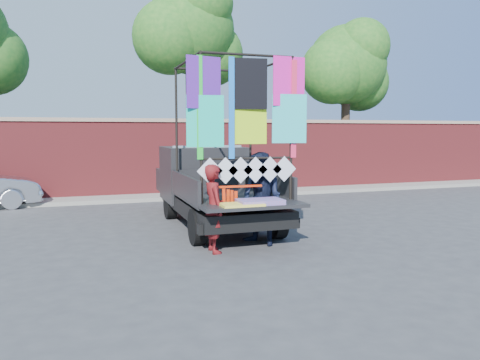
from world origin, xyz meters
name	(u,v)px	position (x,y,z in m)	size (l,w,h in m)	color
ground	(234,240)	(0.00, 0.00, 0.00)	(90.00, 90.00, 0.00)	#38383A
brick_wall	(170,157)	(0.00, 7.00, 1.33)	(30.00, 0.45, 2.61)	maroon
curb	(175,196)	(0.00, 6.30, 0.06)	(30.00, 1.20, 0.12)	gray
tree_mid	(191,33)	(1.02, 8.12, 5.70)	(4.20, 3.30, 7.73)	#38281C
tree_right	(348,68)	(7.52, 8.12, 4.75)	(4.20, 3.30, 6.62)	#38281C
pickup_truck	(209,184)	(0.04, 2.12, 0.90)	(2.27, 5.70, 3.59)	black
woman	(214,209)	(-0.63, -0.74, 0.80)	(0.58, 0.38, 1.60)	maroon
man	(262,199)	(0.39, -0.50, 0.90)	(0.87, 0.68, 1.79)	black
streamer_bundle	(234,197)	(-0.22, -0.63, 0.99)	(0.91, 0.07, 0.63)	red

